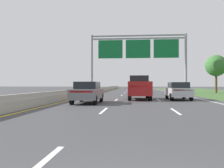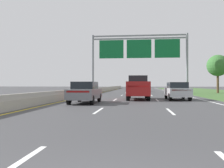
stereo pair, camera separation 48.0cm
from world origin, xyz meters
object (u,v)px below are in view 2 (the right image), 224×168
(car_grey_left_lane_sedan, at_px, (85,92))
(pickup_truck_red, at_px, (138,88))
(overhead_sign_gantry, at_px, (139,51))
(car_silver_right_lane_sedan, at_px, (177,91))
(car_white_centre_lane_sedan, at_px, (137,87))
(roadside_tree_far, at_px, (218,66))

(car_grey_left_lane_sedan, bearing_deg, pickup_truck_red, -38.26)
(overhead_sign_gantry, distance_m, car_silver_right_lane_sedan, 17.41)
(overhead_sign_gantry, xyz_separation_m, pickup_truck_red, (-0.12, -15.96, -5.48))
(overhead_sign_gantry, relative_size, car_silver_right_lane_sedan, 3.41)
(pickup_truck_red, distance_m, car_white_centre_lane_sedan, 24.51)
(overhead_sign_gantry, xyz_separation_m, car_white_centre_lane_sedan, (-0.30, 8.55, -5.74))
(car_silver_right_lane_sedan, xyz_separation_m, car_grey_left_lane_sedan, (-7.36, -4.75, 0.00))
(car_white_centre_lane_sedan, bearing_deg, roadside_tree_far, -119.46)
(overhead_sign_gantry, xyz_separation_m, car_grey_left_lane_sedan, (-3.98, -20.83, -5.74))
(car_grey_left_lane_sedan, bearing_deg, car_white_centre_lane_sedan, -6.99)
(overhead_sign_gantry, relative_size, roadside_tree_far, 2.50)
(roadside_tree_far, bearing_deg, overhead_sign_gantry, -172.93)
(car_silver_right_lane_sedan, bearing_deg, overhead_sign_gantry, 11.47)
(overhead_sign_gantry, distance_m, car_white_centre_lane_sedan, 10.30)
(pickup_truck_red, bearing_deg, roadside_tree_far, -35.99)
(pickup_truck_red, xyz_separation_m, car_white_centre_lane_sedan, (-0.18, 24.51, -0.26))
(roadside_tree_far, bearing_deg, car_silver_right_lane_sedan, -116.92)
(car_white_centre_lane_sedan, distance_m, car_grey_left_lane_sedan, 29.61)
(car_white_centre_lane_sedan, height_order, car_grey_left_lane_sedan, same)
(car_white_centre_lane_sedan, bearing_deg, car_silver_right_lane_sedan, -171.87)
(pickup_truck_red, xyz_separation_m, roadside_tree_far, (12.44, 17.49, 3.24))
(roadside_tree_far, bearing_deg, pickup_truck_red, -125.42)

